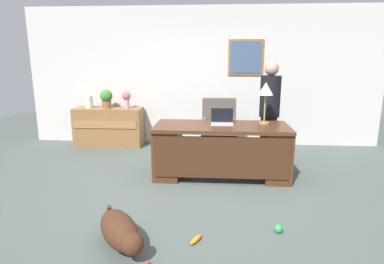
{
  "coord_description": "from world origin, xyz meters",
  "views": [
    {
      "loc": [
        0.27,
        -3.86,
        1.72
      ],
      "look_at": [
        -0.03,
        0.3,
        0.75
      ],
      "focal_mm": 29.93,
      "sensor_mm": 36.0,
      "label": 1
    }
  ],
  "objects": [
    {
      "name": "dog_toy_ball",
      "position": [
        0.92,
        -0.89,
        0.04
      ],
      "size": [
        0.09,
        0.09,
        0.09
      ],
      "primitive_type": "sphere",
      "color": "green",
      "rests_on": "ground_plane"
    },
    {
      "name": "laptop",
      "position": [
        0.37,
        0.77,
        0.83
      ],
      "size": [
        0.32,
        0.22,
        0.22
      ],
      "color": "#B2B5BA",
      "rests_on": "desk"
    },
    {
      "name": "dog_lying",
      "position": [
        -0.58,
        -1.25,
        0.15
      ],
      "size": [
        0.64,
        0.75,
        0.3
      ],
      "color": "#472819",
      "rests_on": "ground_plane"
    },
    {
      "name": "vase_empty",
      "position": [
        -2.22,
        2.25,
        0.88
      ],
      "size": [
        0.15,
        0.15,
        0.24
      ],
      "primitive_type": "cylinder",
      "color": "silver",
      "rests_on": "credenza"
    },
    {
      "name": "credenza",
      "position": [
        -1.84,
        2.25,
        0.38
      ],
      "size": [
        1.33,
        0.5,
        0.76
      ],
      "color": "olive",
      "rests_on": "ground_plane"
    },
    {
      "name": "armchair",
      "position": [
        0.34,
        1.68,
        0.47
      ],
      "size": [
        0.6,
        0.59,
        1.02
      ],
      "color": "#564C47",
      "rests_on": "ground_plane"
    },
    {
      "name": "ground_plane",
      "position": [
        0.0,
        0.0,
        0.0
      ],
      "size": [
        12.0,
        12.0,
        0.0
      ],
      "primitive_type": "plane",
      "color": "#4C5651"
    },
    {
      "name": "dog_toy_bone",
      "position": [
        0.11,
        -1.12,
        0.03
      ],
      "size": [
        0.13,
        0.19,
        0.05
      ],
      "primitive_type": "ellipsoid",
      "rotation": [
        0.0,
        0.0,
        1.09
      ],
      "color": "orange",
      "rests_on": "ground_plane"
    },
    {
      "name": "desk_lamp",
      "position": [
        1.0,
        0.84,
        1.25
      ],
      "size": [
        0.22,
        0.22,
        0.6
      ],
      "color": "#9E8447",
      "rests_on": "desk"
    },
    {
      "name": "person_standing",
      "position": [
        1.14,
        1.28,
        0.86
      ],
      "size": [
        0.32,
        0.32,
        1.67
      ],
      "color": "#262323",
      "rests_on": "ground_plane"
    },
    {
      "name": "vase_with_flowers",
      "position": [
        -1.46,
        2.25,
        0.95
      ],
      "size": [
        0.17,
        0.17,
        0.33
      ],
      "color": "#BC9AC6",
      "rests_on": "credenza"
    },
    {
      "name": "desk",
      "position": [
        0.37,
        0.65,
        0.42
      ],
      "size": [
        1.93,
        0.81,
        0.77
      ],
      "color": "#4C2B19",
      "rests_on": "ground_plane"
    },
    {
      "name": "back_wall",
      "position": [
        0.01,
        2.6,
        1.35
      ],
      "size": [
        7.0,
        0.16,
        2.7
      ],
      "color": "silver",
      "rests_on": "ground_plane"
    },
    {
      "name": "potted_plant",
      "position": [
        -1.86,
        2.25,
        0.95
      ],
      "size": [
        0.24,
        0.24,
        0.36
      ],
      "color": "brown",
      "rests_on": "credenza"
    }
  ]
}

